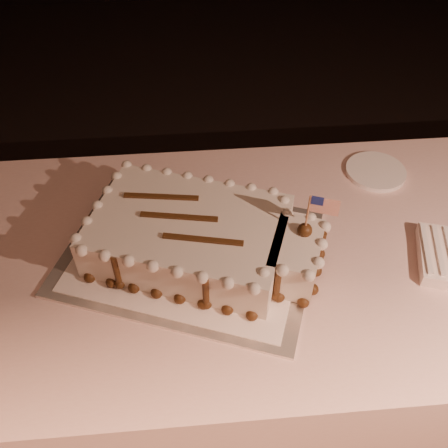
{
  "coord_description": "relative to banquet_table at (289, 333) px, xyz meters",
  "views": [
    {
      "loc": [
        -0.26,
        -0.17,
        1.64
      ],
      "look_at": [
        -0.19,
        0.61,
        0.84
      ],
      "focal_mm": 40.0,
      "sensor_mm": 36.0,
      "label": 1
    }
  ],
  "objects": [
    {
      "name": "side_plate",
      "position": [
        0.25,
        0.26,
        0.38
      ],
      "size": [
        0.16,
        0.16,
        0.01
      ],
      "primitive_type": "cylinder",
      "color": "white",
      "rests_on": "banquet_table"
    },
    {
      "name": "banquet_table",
      "position": [
        0.0,
        0.0,
        0.0
      ],
      "size": [
        2.4,
        0.8,
        0.75
      ],
      "primitive_type": "cube",
      "color": "beige",
      "rests_on": "ground"
    },
    {
      "name": "cake_board",
      "position": [
        -0.27,
        0.01,
        0.38
      ],
      "size": [
        0.68,
        0.6,
        0.01
      ],
      "primitive_type": "cube",
      "rotation": [
        0.0,
        0.0,
        -0.36
      ],
      "color": "silver",
      "rests_on": "banquet_table"
    },
    {
      "name": "doily",
      "position": [
        -0.27,
        0.01,
        0.38
      ],
      "size": [
        0.61,
        0.54,
        0.0
      ],
      "primitive_type": "cube",
      "rotation": [
        0.0,
        0.0,
        -0.36
      ],
      "color": "white",
      "rests_on": "cake_board"
    },
    {
      "name": "sheet_cake",
      "position": [
        -0.24,
        -0.0,
        0.44
      ],
      "size": [
        0.56,
        0.43,
        0.21
      ],
      "color": "silver",
      "rests_on": "doily"
    }
  ]
}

